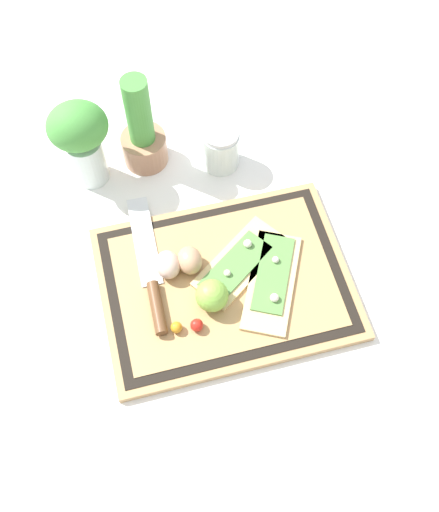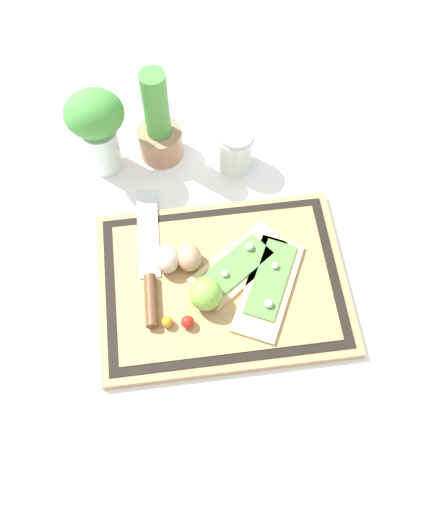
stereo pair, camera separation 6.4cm
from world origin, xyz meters
TOP-DOWN VIEW (x-y plane):
  - ground_plane at (0.00, 0.00)m, footprint 6.00×6.00m
  - cutting_board at (0.00, 0.00)m, footprint 0.46×0.34m
  - pizza_slice_near at (0.08, -0.02)m, footprint 0.16×0.22m
  - pizza_slice_far at (0.03, 0.03)m, footprint 0.20×0.18m
  - knife at (-0.13, 0.02)m, footprint 0.05×0.30m
  - egg_brown at (-0.06, 0.04)m, footprint 0.05×0.05m
  - egg_pink at (-0.10, 0.05)m, footprint 0.05×0.05m
  - lime at (-0.03, -0.04)m, footprint 0.06×0.06m
  - cherry_tomato_red at (-0.07, -0.08)m, footprint 0.02×0.02m
  - cherry_tomato_yellow at (-0.11, -0.07)m, footprint 0.02×0.02m
  - herb_pot at (-0.09, 0.33)m, footprint 0.09×0.09m
  - sauce_jar at (0.06, 0.28)m, footprint 0.08×0.08m
  - herb_glass at (-0.20, 0.31)m, footprint 0.12×0.10m

SIDE VIEW (x-z plane):
  - ground_plane at x=0.00m, z-range 0.00..0.00m
  - cutting_board at x=0.00m, z-range 0.00..0.02m
  - pizza_slice_near at x=0.08m, z-range 0.01..0.04m
  - pizza_slice_far at x=0.03m, z-range 0.01..0.04m
  - knife at x=-0.13m, z-range 0.02..0.04m
  - cherry_tomato_yellow at x=-0.11m, z-range 0.02..0.04m
  - cherry_tomato_red at x=-0.07m, z-range 0.02..0.04m
  - sauce_jar at x=0.06m, z-range -0.01..0.09m
  - egg_brown at x=-0.06m, z-range 0.02..0.07m
  - egg_pink at x=-0.10m, z-range 0.02..0.07m
  - lime at x=-0.03m, z-range 0.02..0.08m
  - herb_pot at x=-0.09m, z-range -0.03..0.19m
  - herb_glass at x=-0.20m, z-range 0.02..0.22m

